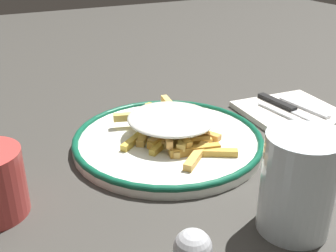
% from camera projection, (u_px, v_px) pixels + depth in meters
% --- Properties ---
extents(ground_plane, '(2.60, 2.60, 0.00)m').
position_uv_depth(ground_plane, '(168.00, 146.00, 0.65)').
color(ground_plane, '#373530').
extents(plate, '(0.30, 0.30, 0.02)m').
position_uv_depth(plate, '(168.00, 140.00, 0.65)').
color(plate, white).
rests_on(plate, ground_plane).
extents(fries_heap, '(0.19, 0.21, 0.04)m').
position_uv_depth(fries_heap, '(173.00, 124.00, 0.64)').
color(fries_heap, gold).
rests_on(fries_heap, plate).
extents(napkin, '(0.18, 0.22, 0.01)m').
position_uv_depth(napkin, '(300.00, 118.00, 0.74)').
color(napkin, silver).
rests_on(napkin, ground_plane).
extents(fork, '(0.04, 0.18, 0.01)m').
position_uv_depth(fork, '(318.00, 113.00, 0.74)').
color(fork, silver).
rests_on(fork, napkin).
extents(knife, '(0.03, 0.21, 0.01)m').
position_uv_depth(knife, '(293.00, 110.00, 0.75)').
color(knife, black).
rests_on(knife, napkin).
extents(spoon, '(0.03, 0.15, 0.01)m').
position_uv_depth(spoon, '(304.00, 123.00, 0.70)').
color(spoon, silver).
rests_on(spoon, napkin).
extents(water_glass, '(0.08, 0.08, 0.12)m').
position_uv_depth(water_glass, '(298.00, 184.00, 0.45)').
color(water_glass, silver).
rests_on(water_glass, ground_plane).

